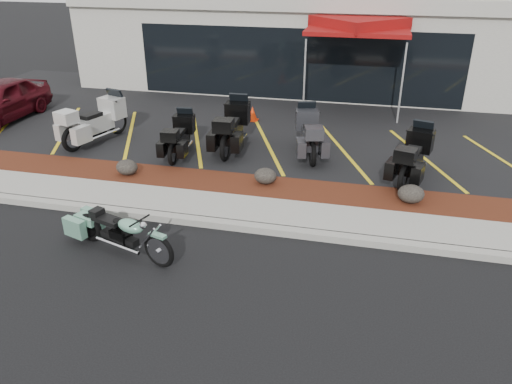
% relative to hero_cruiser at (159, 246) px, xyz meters
% --- Properties ---
extents(ground, '(90.00, 90.00, 0.00)m').
position_rel_hero_cruiser_xyz_m(ground, '(0.69, 0.78, -0.45)').
color(ground, black).
rests_on(ground, ground).
extents(curb, '(24.00, 0.25, 0.15)m').
position_rel_hero_cruiser_xyz_m(curb, '(0.69, 1.68, -0.38)').
color(curb, gray).
rests_on(curb, ground).
extents(sidewalk, '(24.00, 1.20, 0.15)m').
position_rel_hero_cruiser_xyz_m(sidewalk, '(0.69, 2.38, -0.38)').
color(sidewalk, gray).
rests_on(sidewalk, ground).
extents(mulch_bed, '(24.00, 1.20, 0.16)m').
position_rel_hero_cruiser_xyz_m(mulch_bed, '(0.69, 3.58, -0.37)').
color(mulch_bed, '#39170D').
rests_on(mulch_bed, ground).
extents(upper_lot, '(26.00, 9.60, 0.15)m').
position_rel_hero_cruiser_xyz_m(upper_lot, '(0.69, 8.98, -0.38)').
color(upper_lot, black).
rests_on(upper_lot, ground).
extents(dealership_building, '(18.00, 8.16, 4.00)m').
position_rel_hero_cruiser_xyz_m(dealership_building, '(0.69, 15.25, 1.56)').
color(dealership_building, '#A4A194').
rests_on(dealership_building, ground).
extents(boulder_left, '(0.56, 0.46, 0.39)m').
position_rel_hero_cruiser_xyz_m(boulder_left, '(-2.34, 3.44, -0.09)').
color(boulder_left, black).
rests_on(boulder_left, mulch_bed).
extents(boulder_mid, '(0.55, 0.46, 0.39)m').
position_rel_hero_cruiser_xyz_m(boulder_mid, '(1.19, 3.72, -0.10)').
color(boulder_mid, black).
rests_on(boulder_mid, mulch_bed).
extents(boulder_right, '(0.59, 0.49, 0.42)m').
position_rel_hero_cruiser_xyz_m(boulder_right, '(4.60, 3.47, -0.08)').
color(boulder_right, black).
rests_on(boulder_right, mulch_bed).
extents(hero_cruiser, '(2.64, 1.39, 0.90)m').
position_rel_hero_cruiser_xyz_m(hero_cruiser, '(0.00, 0.00, 0.00)').
color(hero_cruiser, '#659E83').
rests_on(hero_cruiser, ground).
extents(touring_white, '(1.60, 2.60, 1.42)m').
position_rel_hero_cruiser_xyz_m(touring_white, '(-4.05, 6.30, 0.41)').
color(touring_white, '#BBBCB7').
rests_on(touring_white, upper_lot).
extents(touring_black_front, '(0.95, 2.06, 1.16)m').
position_rel_hero_cruiser_xyz_m(touring_black_front, '(-1.60, 5.76, 0.28)').
color(touring_black_front, black).
rests_on(touring_black_front, upper_lot).
extents(touring_black_mid, '(1.02, 2.46, 1.41)m').
position_rel_hero_cruiser_xyz_m(touring_black_mid, '(-0.26, 6.68, 0.40)').
color(touring_black_mid, black).
rests_on(touring_black_mid, upper_lot).
extents(touring_grey, '(1.39, 2.39, 1.31)m').
position_rel_hero_cruiser_xyz_m(touring_grey, '(1.76, 6.67, 0.35)').
color(touring_grey, '#2B2C30').
rests_on(touring_grey, upper_lot).
extents(touring_black_rear, '(1.43, 2.38, 1.30)m').
position_rel_hero_cruiser_xyz_m(touring_black_rear, '(4.88, 5.61, 0.35)').
color(touring_black_rear, black).
rests_on(touring_black_rear, upper_lot).
extents(traffic_cone, '(0.44, 0.44, 0.48)m').
position_rel_hero_cruiser_xyz_m(traffic_cone, '(-0.29, 8.55, -0.06)').
color(traffic_cone, '#FF3508').
rests_on(traffic_cone, upper_lot).
extents(popup_canopy, '(4.21, 4.21, 3.14)m').
position_rel_hero_cruiser_xyz_m(popup_canopy, '(2.86, 10.97, 2.56)').
color(popup_canopy, silver).
rests_on(popup_canopy, upper_lot).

